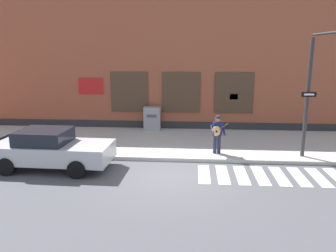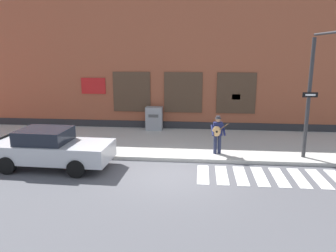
% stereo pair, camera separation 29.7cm
% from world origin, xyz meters
% --- Properties ---
extents(ground_plane, '(160.00, 160.00, 0.00)m').
position_xyz_m(ground_plane, '(0.00, 0.00, 0.00)').
color(ground_plane, '#4C4C51').
extents(sidewalk, '(28.00, 5.34, 0.15)m').
position_xyz_m(sidewalk, '(0.00, 4.10, 0.08)').
color(sidewalk, '#ADAAA3').
rests_on(sidewalk, ground).
extents(building_backdrop, '(28.00, 4.06, 7.19)m').
position_xyz_m(building_backdrop, '(-0.00, 8.77, 3.59)').
color(building_backdrop, brown).
rests_on(building_backdrop, ground).
extents(crosswalk, '(5.20, 1.90, 0.01)m').
position_xyz_m(crosswalk, '(3.52, 0.13, 0.01)').
color(crosswalk, silver).
rests_on(crosswalk, ground).
extents(red_car, '(4.65, 2.09, 1.53)m').
position_xyz_m(red_car, '(-4.76, 0.32, 0.77)').
color(red_car, '#B7BABF').
rests_on(red_car, ground).
extents(busker, '(0.74, 0.58, 1.63)m').
position_xyz_m(busker, '(1.72, 2.25, 1.08)').
color(busker, '#1E233D').
rests_on(busker, sidewalk).
extents(traffic_light, '(0.66, 2.71, 4.98)m').
position_xyz_m(traffic_light, '(5.35, 1.14, 3.60)').
color(traffic_light, '#2D2D30').
rests_on(traffic_light, sidewalk).
extents(utility_box, '(0.90, 0.56, 1.28)m').
position_xyz_m(utility_box, '(-1.57, 6.32, 0.79)').
color(utility_box, gray).
rests_on(utility_box, sidewalk).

